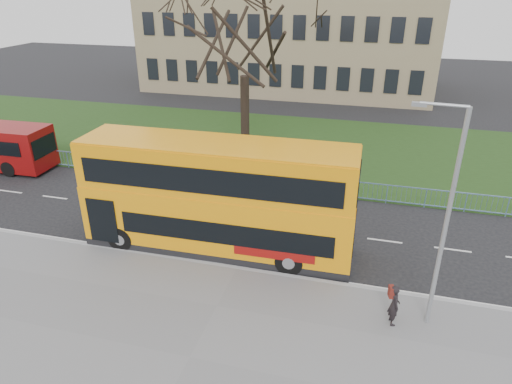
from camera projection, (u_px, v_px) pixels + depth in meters
ground at (247, 251)px, 20.64m from camera, size 120.00×120.00×0.00m
pavement at (190, 358)px, 14.72m from camera, size 80.00×10.50×0.12m
kerb at (237, 268)px, 19.26m from camera, size 80.00×0.20×0.14m
grass_verge at (302, 147)px, 33.12m from camera, size 80.00×15.40×0.08m
guard_railing at (279, 182)px, 26.17m from camera, size 40.00×0.12×1.10m
bare_tree at (244, 57)px, 27.13m from camera, size 9.57×9.57×13.67m
civic_building at (292, 20)px, 49.41m from camera, size 30.00×15.00×14.00m
yellow_bus at (217, 195)px, 19.77m from camera, size 11.90×3.04×4.97m
pedestrian at (394, 305)px, 15.83m from camera, size 0.50×0.64×1.57m
street_lamp at (445, 215)px, 14.42m from camera, size 1.66×0.30×7.82m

